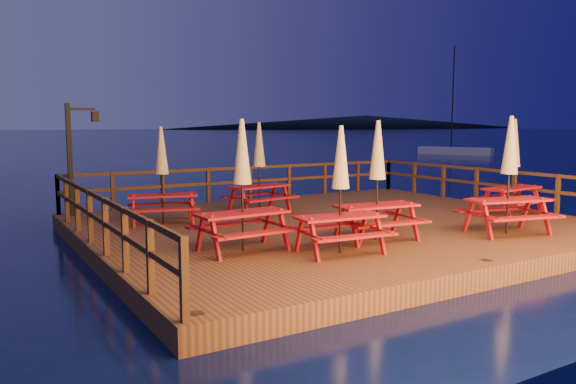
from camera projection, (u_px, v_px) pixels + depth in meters
name	position (u px, v px, depth m)	size (l,w,h in m)	color
ground	(338.00, 238.00, 14.17)	(500.00, 500.00, 0.00)	black
deck	(338.00, 230.00, 14.15)	(12.00, 10.00, 0.40)	#402914
deck_piles	(337.00, 249.00, 14.21)	(11.44, 9.44, 1.40)	#321710
railing	(300.00, 185.00, 15.54)	(11.80, 9.75, 1.10)	#321710
lamp_post	(76.00, 149.00, 15.04)	(0.85, 0.18, 3.00)	black
headland_right	(366.00, 122.00, 303.83)	(230.40, 86.40, 7.00)	black
sailboat	(455.00, 151.00, 51.32)	(3.83, 6.57, 9.95)	silver
picnic_table_0	(242.00, 183.00, 10.77)	(1.85, 1.55, 2.56)	maroon
picnic_table_1	(377.00, 178.00, 11.81)	(1.93, 1.66, 2.54)	maroon
picnic_table_2	(259.00, 166.00, 15.53)	(1.96, 1.70, 2.50)	maroon
picnic_table_3	(509.00, 173.00, 12.48)	(2.14, 1.90, 2.63)	maroon
picnic_table_4	(162.00, 173.00, 13.81)	(1.98, 1.77, 2.39)	maroon
picnic_table_5	(513.00, 166.00, 14.89)	(1.94, 1.66, 2.59)	maroon
picnic_table_6	(340.00, 188.00, 10.60)	(1.84, 1.57, 2.43)	maroon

